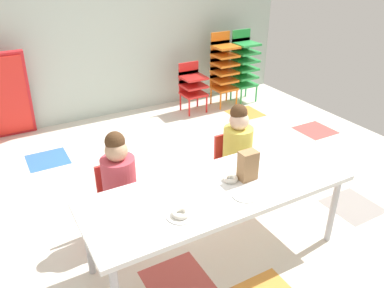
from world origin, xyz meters
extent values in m
cube|color=silver|center=(0.00, 0.00, -0.01)|extent=(5.72, 4.61, 0.02)
cube|color=gray|center=(-0.45, 0.00, 0.00)|extent=(0.43, 0.43, 0.00)
cube|color=#B24C47|center=(-0.45, -0.90, 0.00)|extent=(0.43, 0.43, 0.00)
cube|color=orange|center=(1.80, 1.35, 0.00)|extent=(0.43, 0.43, 0.00)
cube|color=#336BB2|center=(-0.90, 1.35, 0.00)|extent=(0.43, 0.43, 0.00)
cube|color=gray|center=(1.35, -0.90, 0.00)|extent=(0.43, 0.43, 0.00)
cube|color=#B24C47|center=(2.25, 0.45, 0.00)|extent=(0.43, 0.43, 0.00)
cube|color=#B2C1B7|center=(0.00, 2.31, 1.26)|extent=(5.72, 0.10, 2.52)
cube|color=white|center=(-0.07, -0.81, 0.60)|extent=(1.91, 0.70, 0.04)
cylinder|color=#B2B2B7|center=(0.81, -1.11, 0.29)|extent=(0.05, 0.05, 0.58)
cylinder|color=#B2B2B7|center=(-0.94, -0.52, 0.29)|extent=(0.05, 0.05, 0.58)
cylinder|color=#B2B2B7|center=(0.81, -0.52, 0.29)|extent=(0.05, 0.05, 0.58)
cube|color=red|center=(-0.59, -0.24, 0.30)|extent=(0.32, 0.30, 0.03)
cube|color=red|center=(-0.59, -0.09, 0.45)|extent=(0.29, 0.02, 0.30)
cylinder|color=#BF3F4C|center=(-0.59, -0.24, 0.52)|extent=(0.30, 0.30, 0.38)
sphere|color=tan|center=(-0.59, -0.24, 0.78)|extent=(0.17, 0.17, 0.17)
sphere|color=#472D19|center=(-0.59, -0.23, 0.85)|extent=(0.15, 0.15, 0.15)
cylinder|color=red|center=(-0.73, -0.37, 0.15)|extent=(0.02, 0.02, 0.28)
cylinder|color=red|center=(-0.45, -0.37, 0.15)|extent=(0.02, 0.02, 0.28)
cylinder|color=red|center=(-0.73, -0.11, 0.15)|extent=(0.02, 0.02, 0.28)
cylinder|color=red|center=(-0.45, -0.11, 0.15)|extent=(0.02, 0.02, 0.28)
cube|color=red|center=(0.51, -0.24, 0.30)|extent=(0.32, 0.30, 0.03)
cube|color=red|center=(0.51, -0.09, 0.45)|extent=(0.29, 0.02, 0.30)
cylinder|color=#D8C64C|center=(0.51, -0.24, 0.52)|extent=(0.34, 0.34, 0.38)
sphere|color=beige|center=(0.51, -0.24, 0.78)|extent=(0.17, 0.17, 0.17)
sphere|color=#472D19|center=(0.51, -0.23, 0.85)|extent=(0.15, 0.15, 0.15)
cylinder|color=red|center=(0.37, -0.37, 0.15)|extent=(0.02, 0.02, 0.28)
cylinder|color=red|center=(0.65, -0.37, 0.15)|extent=(0.02, 0.02, 0.28)
cylinder|color=red|center=(0.37, -0.11, 0.15)|extent=(0.02, 0.02, 0.28)
cylinder|color=red|center=(0.65, -0.11, 0.15)|extent=(0.02, 0.02, 0.28)
cube|color=red|center=(1.20, 1.77, 0.26)|extent=(0.32, 0.30, 0.03)
cube|color=red|center=(1.20, 1.91, 0.35)|extent=(0.30, 0.02, 0.18)
cube|color=red|center=(1.20, 1.77, 0.38)|extent=(0.32, 0.30, 0.03)
cube|color=red|center=(1.20, 1.91, 0.47)|extent=(0.30, 0.02, 0.18)
cube|color=red|center=(1.20, 1.77, 0.50)|extent=(0.32, 0.30, 0.03)
cube|color=red|center=(1.20, 1.91, 0.59)|extent=(0.30, 0.02, 0.18)
cylinder|color=red|center=(1.06, 1.64, 0.13)|extent=(0.02, 0.02, 0.26)
cylinder|color=red|center=(1.34, 1.64, 0.13)|extent=(0.02, 0.02, 0.26)
cylinder|color=red|center=(1.06, 1.90, 0.13)|extent=(0.02, 0.02, 0.26)
cylinder|color=red|center=(1.34, 1.90, 0.13)|extent=(0.02, 0.02, 0.26)
cube|color=orange|center=(1.71, 1.77, 0.26)|extent=(0.32, 0.30, 0.03)
cube|color=orange|center=(1.71, 1.91, 0.35)|extent=(0.30, 0.02, 0.18)
cube|color=orange|center=(1.71, 1.77, 0.38)|extent=(0.32, 0.30, 0.03)
cube|color=orange|center=(1.71, 1.91, 0.47)|extent=(0.30, 0.02, 0.18)
cube|color=orange|center=(1.71, 1.77, 0.50)|extent=(0.32, 0.30, 0.03)
cube|color=orange|center=(1.71, 1.91, 0.59)|extent=(0.30, 0.02, 0.18)
cube|color=orange|center=(1.71, 1.77, 0.62)|extent=(0.32, 0.30, 0.03)
cube|color=orange|center=(1.71, 1.91, 0.71)|extent=(0.30, 0.02, 0.18)
cube|color=orange|center=(1.71, 1.77, 0.74)|extent=(0.32, 0.30, 0.03)
cube|color=orange|center=(1.71, 1.91, 0.83)|extent=(0.30, 0.02, 0.18)
cube|color=orange|center=(1.71, 1.77, 0.86)|extent=(0.32, 0.30, 0.03)
cube|color=orange|center=(1.71, 1.91, 0.95)|extent=(0.30, 0.02, 0.18)
cylinder|color=orange|center=(1.57, 1.64, 0.13)|extent=(0.02, 0.02, 0.26)
cylinder|color=orange|center=(1.85, 1.64, 0.13)|extent=(0.02, 0.02, 0.26)
cylinder|color=orange|center=(1.57, 1.90, 0.13)|extent=(0.02, 0.02, 0.26)
cylinder|color=orange|center=(1.85, 1.90, 0.13)|extent=(0.02, 0.02, 0.26)
cube|color=green|center=(2.07, 1.77, 0.26)|extent=(0.32, 0.30, 0.03)
cube|color=green|center=(2.07, 1.91, 0.35)|extent=(0.30, 0.02, 0.18)
cube|color=green|center=(2.07, 1.77, 0.38)|extent=(0.32, 0.30, 0.03)
cube|color=green|center=(2.07, 1.91, 0.47)|extent=(0.30, 0.02, 0.18)
cube|color=green|center=(2.07, 1.77, 0.50)|extent=(0.32, 0.30, 0.03)
cube|color=green|center=(2.07, 1.91, 0.59)|extent=(0.30, 0.02, 0.18)
cube|color=green|center=(2.07, 1.77, 0.62)|extent=(0.32, 0.30, 0.03)
cube|color=green|center=(2.07, 1.91, 0.71)|extent=(0.30, 0.02, 0.18)
cube|color=green|center=(2.07, 1.77, 0.74)|extent=(0.32, 0.30, 0.03)
cube|color=green|center=(2.07, 1.91, 0.83)|extent=(0.30, 0.02, 0.18)
cube|color=green|center=(2.07, 1.77, 0.86)|extent=(0.32, 0.30, 0.03)
cube|color=green|center=(2.07, 1.91, 0.95)|extent=(0.30, 0.02, 0.18)
cylinder|color=green|center=(1.93, 1.64, 0.13)|extent=(0.02, 0.02, 0.26)
cylinder|color=green|center=(2.21, 1.64, 0.13)|extent=(0.02, 0.02, 0.26)
cylinder|color=green|center=(1.93, 1.90, 0.13)|extent=(0.02, 0.02, 0.26)
cylinder|color=green|center=(2.21, 1.90, 0.13)|extent=(0.02, 0.02, 0.26)
cube|color=#9E754C|center=(0.18, -0.81, 0.72)|extent=(0.13, 0.09, 0.22)
cylinder|color=white|center=(-0.45, -0.96, 0.62)|extent=(0.18, 0.18, 0.01)
cylinder|color=white|center=(0.04, -0.98, 0.62)|extent=(0.18, 0.18, 0.01)
torus|color=white|center=(-0.45, -0.96, 0.64)|extent=(0.12, 0.12, 0.03)
torus|color=white|center=(0.06, -0.77, 0.63)|extent=(0.11, 0.11, 0.03)
camera|label=1|loc=(-1.33, -2.68, 2.12)|focal=36.12mm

